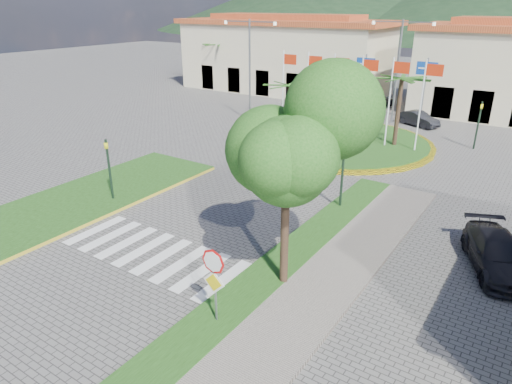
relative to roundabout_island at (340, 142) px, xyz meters
The scene contains 21 objects.
ground 22.00m from the roundabout_island, 90.01° to the right, with size 160.00×160.00×0.00m, color #605D5B.
sidewalk_right 20.88m from the roundabout_island, 73.31° to the right, with size 4.00×28.00×0.15m, color gray.
verge_right 20.57m from the roundabout_island, 76.52° to the right, with size 1.60×28.00×0.18m, color #1D4112.
median_left 17.27m from the roundabout_island, 112.12° to the right, with size 5.00×14.00×0.18m, color #1D4112.
crosswalk 18.00m from the roundabout_island, 90.02° to the right, with size 8.00×3.00×0.01m, color silver.
roundabout_island is the anchor object (origin of this frame).
stop_sign 20.69m from the roundabout_island, 76.27° to the right, with size 0.80×0.11×2.65m.
deciduous_tree 18.55m from the roundabout_island, 72.09° to the right, with size 3.60×3.60×6.80m.
traffic_light_left 16.45m from the roundabout_island, 108.56° to the right, with size 0.15×0.18×3.20m.
traffic_light_right 11.11m from the roundabout_island, 65.79° to the right, with size 0.15×0.18×3.20m.
traffic_light_far 9.11m from the roundabout_island, 26.58° to the left, with size 0.18×0.15×3.20m.
direction_sign_west 9.78m from the roundabout_island, 102.60° to the left, with size 1.60×0.14×5.20m.
direction_sign_east 10.03m from the roundabout_island, 71.53° to the left, with size 1.60×0.14×5.20m.
street_lamp_centre 9.15m from the roundabout_island, 82.91° to the left, with size 4.80×0.16×8.00m.
street_lamp_west 10.19m from the roundabout_island, 167.48° to the left, with size 4.80×0.16×8.00m.
building_left 21.59m from the roundabout_island, 131.20° to the left, with size 23.32×9.54×8.05m.
hill_near_back 108.74m from the roundabout_island, 95.29° to the left, with size 110.00×110.00×16.00m, color black.
white_van 12.52m from the roundabout_island, 122.44° to the left, with size 2.02×4.39×1.22m, color white.
car_dark_a 14.42m from the roundabout_island, 100.48° to the left, with size 1.43×3.56×1.21m, color black.
car_dark_b 8.76m from the roundabout_island, 69.63° to the left, with size 1.21×3.48×1.15m, color black.
car_side_right 16.46m from the roundabout_island, 45.64° to the right, with size 1.79×4.40×1.28m, color black.
Camera 1 is at (12.25, -6.79, 9.15)m, focal length 32.00 mm.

